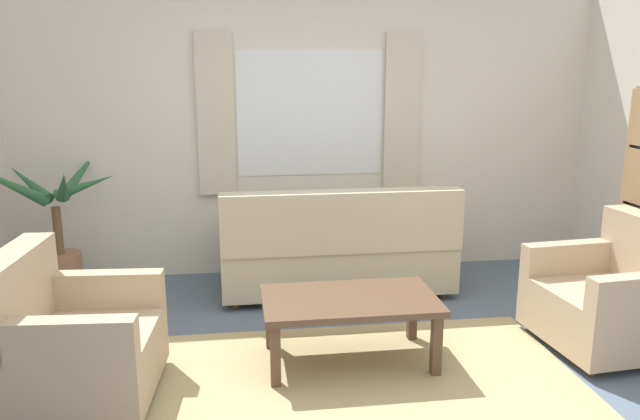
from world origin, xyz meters
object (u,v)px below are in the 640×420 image
armchair_right (614,297)px  coffee_table (350,306)px  couch (337,250)px  armchair_left (69,342)px  potted_plant (58,234)px

armchair_right → coffee_table: bearing=-95.9°
coffee_table → armchair_right: bearing=-0.7°
couch → armchair_left: couch is taller
armchair_right → potted_plant: 4.21m
potted_plant → coffee_table: bearing=-34.7°
armchair_right → coffee_table: 1.80m
potted_plant → couch: bearing=-5.9°
couch → armchair_left: 2.31m
coffee_table → potted_plant: bearing=145.3°
couch → coffee_table: bearing=84.2°
armchair_left → coffee_table: armchair_left is taller
couch → potted_plant: size_ratio=1.53×
armchair_left → potted_plant: 1.80m
couch → armchair_left: size_ratio=2.12×
armchair_left → couch: bearing=-45.7°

